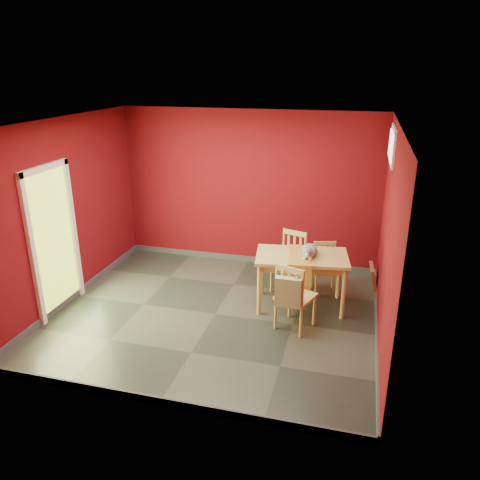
% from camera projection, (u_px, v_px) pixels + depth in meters
% --- Properties ---
extents(ground, '(4.50, 4.50, 0.00)m').
position_uv_depth(ground, '(215.00, 314.00, 6.74)').
color(ground, '#2D342D').
rests_on(ground, ground).
extents(room_shell, '(4.50, 4.50, 4.50)m').
position_uv_depth(room_shell, '(215.00, 311.00, 6.72)').
color(room_shell, '#5E0910').
rests_on(room_shell, ground).
extents(doorway, '(0.06, 1.01, 2.13)m').
position_uv_depth(doorway, '(53.00, 236.00, 6.51)').
color(doorway, '#B7D838').
rests_on(doorway, ground).
extents(window, '(0.05, 0.90, 0.50)m').
position_uv_depth(window, '(392.00, 145.00, 6.29)').
color(window, white).
rests_on(window, room_shell).
extents(outlet_plate, '(0.08, 0.02, 0.12)m').
position_uv_depth(outlet_plate, '(338.00, 255.00, 8.05)').
color(outlet_plate, silver).
rests_on(outlet_plate, room_shell).
extents(dining_table, '(1.40, 0.95, 0.81)m').
position_uv_depth(dining_table, '(302.00, 262.00, 6.72)').
color(dining_table, tan).
rests_on(dining_table, ground).
extents(table_runner, '(0.49, 0.84, 0.40)m').
position_uv_depth(table_runner, '(301.00, 263.00, 6.59)').
color(table_runner, '#B0802D').
rests_on(table_runner, dining_table).
extents(chair_far_left, '(0.56, 0.56, 0.95)m').
position_uv_depth(chair_far_left, '(290.00, 261.00, 7.33)').
color(chair_far_left, tan).
rests_on(chair_far_left, ground).
extents(chair_far_right, '(0.46, 0.46, 0.80)m').
position_uv_depth(chair_far_right, '(325.00, 268.00, 7.26)').
color(chair_far_right, tan).
rests_on(chair_far_right, ground).
extents(chair_near, '(0.58, 0.58, 0.96)m').
position_uv_depth(chair_near, '(294.00, 296.00, 6.21)').
color(chair_near, tan).
rests_on(chair_near, ground).
extents(tote_bag, '(0.34, 0.20, 0.47)m').
position_uv_depth(tote_bag, '(288.00, 292.00, 5.97)').
color(tote_bag, '#95B272').
rests_on(tote_bag, chair_near).
extents(cat, '(0.25, 0.46, 0.23)m').
position_uv_depth(cat, '(309.00, 248.00, 6.63)').
color(cat, slate).
rests_on(cat, table_runner).
extents(picture_frame, '(0.17, 0.44, 0.44)m').
position_uv_depth(picture_frame, '(373.00, 279.00, 7.34)').
color(picture_frame, brown).
rests_on(picture_frame, ground).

